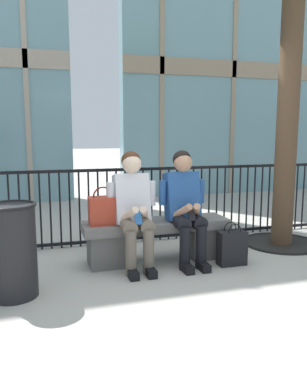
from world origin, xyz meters
name	(u,v)px	position (x,y,z in m)	size (l,w,h in m)	color
ground_plane	(156,260)	(0.00, 0.00, 0.00)	(60.00, 60.00, 0.00)	#B2ADA3
stone_bench	(156,236)	(0.00, 0.00, 0.27)	(1.60, 0.44, 0.45)	slate
seated_person_with_phone	(134,206)	(-0.28, -0.13, 0.65)	(0.52, 0.66, 1.21)	#6B6051
seated_person_companion	(185,203)	(0.28, -0.13, 0.65)	(0.52, 0.66, 1.21)	black
handbag_on_bench	(103,210)	(-0.58, -0.01, 0.60)	(0.30, 0.20, 0.40)	#B23823
shopping_bag	(232,248)	(0.73, -0.38, 0.19)	(0.30, 0.15, 0.46)	black
plaza_railing	(139,205)	(0.00, 0.77, 0.49)	(7.97, 0.04, 0.96)	black
trash_can	(12,250)	(-1.45, -0.57, 0.42)	(0.43, 0.43, 0.82)	black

